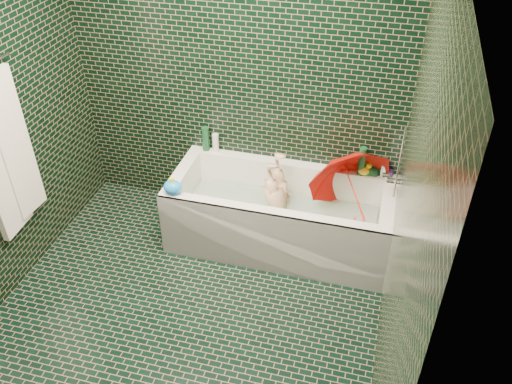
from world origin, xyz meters
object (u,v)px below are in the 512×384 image
(bathtub, at_px, (279,221))
(child, at_px, (278,207))
(bath_toy, at_px, (173,187))
(rubber_duck, at_px, (365,170))
(umbrella, at_px, (354,191))

(bathtub, bearing_deg, child, 115.17)
(bath_toy, bearing_deg, bathtub, 28.40)
(bathtub, xyz_separation_m, rubber_duck, (0.59, 0.33, 0.38))
(bathtub, bearing_deg, bath_toy, -158.50)
(bath_toy, bearing_deg, child, 32.83)
(rubber_duck, distance_m, bath_toy, 1.47)
(child, distance_m, rubber_duck, 0.73)
(child, height_order, rubber_duck, rubber_duck)
(umbrella, xyz_separation_m, bath_toy, (-1.28, -0.40, 0.07))
(bathtub, height_order, umbrella, umbrella)
(bathtub, relative_size, bath_toy, 11.25)
(child, xyz_separation_m, bath_toy, (-0.72, -0.35, 0.30))
(rubber_duck, bearing_deg, umbrella, -128.17)
(child, bearing_deg, bath_toy, -50.75)
(umbrella, bearing_deg, bath_toy, 175.66)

